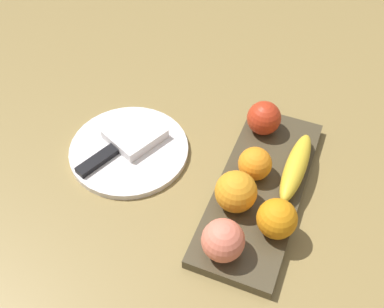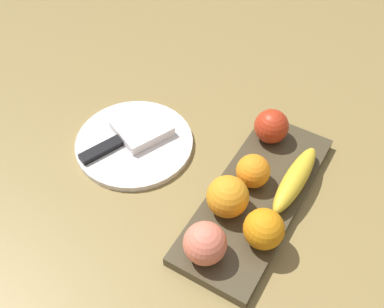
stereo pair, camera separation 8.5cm
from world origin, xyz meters
TOP-DOWN VIEW (x-y plane):
  - ground_plane at (0.00, 0.00)m, footprint 2.40×2.40m
  - fruit_tray at (-0.01, -0.03)m, footprint 0.39×0.15m
  - apple at (0.13, 0.01)m, footprint 0.07×0.07m
  - banana at (0.04, -0.08)m, footprint 0.17×0.04m
  - orange_near_apple at (-0.09, -0.08)m, footprint 0.07×0.07m
  - orange_near_banana at (-0.06, 0.00)m, footprint 0.07×0.07m
  - orange_center at (0.01, -0.01)m, footprint 0.06×0.06m
  - peach at (-0.16, -0.01)m, footprint 0.07×0.07m
  - dinner_plate at (-0.01, 0.24)m, footprint 0.23×0.23m
  - folded_napkin at (0.02, 0.24)m, footprint 0.13×0.12m
  - knife at (-0.05, 0.27)m, footprint 0.17×0.09m

SIDE VIEW (x-z plane):
  - ground_plane at x=0.00m, z-range 0.00..0.00m
  - dinner_plate at x=-0.01m, z-range 0.00..0.01m
  - fruit_tray at x=-0.01m, z-range 0.00..0.02m
  - knife at x=-0.05m, z-range 0.01..0.02m
  - folded_napkin at x=0.02m, z-range 0.01..0.03m
  - banana at x=0.04m, z-range 0.02..0.06m
  - orange_center at x=0.01m, z-range 0.02..0.08m
  - apple at x=0.13m, z-range 0.02..0.09m
  - orange_near_apple at x=-0.09m, z-range 0.02..0.09m
  - peach at x=-0.16m, z-range 0.02..0.09m
  - orange_near_banana at x=-0.06m, z-range 0.02..0.09m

